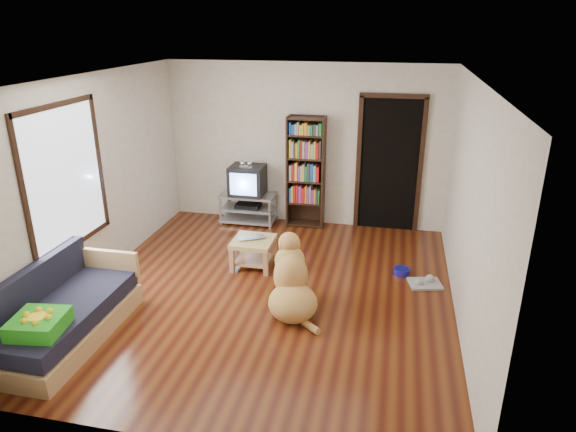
% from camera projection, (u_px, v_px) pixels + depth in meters
% --- Properties ---
extents(ground, '(5.00, 5.00, 0.00)m').
position_uv_depth(ground, '(268.00, 293.00, 6.41)').
color(ground, '#5E2B10').
rests_on(ground, ground).
extents(ceiling, '(5.00, 5.00, 0.00)m').
position_uv_depth(ceiling, '(264.00, 79.00, 5.48)').
color(ceiling, white).
rests_on(ceiling, ground).
extents(wall_back, '(4.50, 0.00, 4.50)m').
position_uv_depth(wall_back, '(305.00, 146.00, 8.22)').
color(wall_back, silver).
rests_on(wall_back, ground).
extents(wall_front, '(4.50, 0.00, 4.50)m').
position_uv_depth(wall_front, '(179.00, 303.00, 3.66)').
color(wall_front, silver).
rests_on(wall_front, ground).
extents(wall_left, '(0.00, 5.00, 5.00)m').
position_uv_depth(wall_left, '(91.00, 182.00, 6.38)').
color(wall_left, silver).
rests_on(wall_left, ground).
extents(wall_right, '(0.00, 5.00, 5.00)m').
position_uv_depth(wall_right, '(469.00, 208.00, 5.50)').
color(wall_right, silver).
rests_on(wall_right, ground).
extents(green_cushion, '(0.53, 0.53, 0.16)m').
position_uv_depth(green_cushion, '(39.00, 324.00, 4.85)').
color(green_cushion, green).
rests_on(green_cushion, sofa).
extents(laptop, '(0.42, 0.38, 0.03)m').
position_uv_depth(laptop, '(252.00, 239.00, 6.93)').
color(laptop, silver).
rests_on(laptop, coffee_table).
extents(dog_bowl, '(0.22, 0.22, 0.08)m').
position_uv_depth(dog_bowl, '(402.00, 271.00, 6.87)').
color(dog_bowl, navy).
rests_on(dog_bowl, ground).
extents(grey_rag, '(0.46, 0.40, 0.03)m').
position_uv_depth(grey_rag, '(425.00, 284.00, 6.59)').
color(grey_rag, '#9E9E9E').
rests_on(grey_rag, ground).
extents(window, '(0.03, 1.46, 1.70)m').
position_uv_depth(window, '(65.00, 178.00, 5.85)').
color(window, white).
rests_on(window, wall_left).
extents(doorway, '(1.03, 0.05, 2.19)m').
position_uv_depth(doorway, '(389.00, 162.00, 8.01)').
color(doorway, black).
rests_on(doorway, wall_back).
extents(tv_stand, '(0.90, 0.45, 0.50)m').
position_uv_depth(tv_stand, '(248.00, 207.00, 8.54)').
color(tv_stand, '#99999E').
rests_on(tv_stand, ground).
extents(crt_tv, '(0.55, 0.52, 0.58)m').
position_uv_depth(crt_tv, '(248.00, 180.00, 8.39)').
color(crt_tv, black).
rests_on(crt_tv, tv_stand).
extents(bookshelf, '(0.60, 0.30, 1.80)m').
position_uv_depth(bookshelf, '(306.00, 166.00, 8.18)').
color(bookshelf, black).
rests_on(bookshelf, ground).
extents(sofa, '(0.80, 1.80, 0.80)m').
position_uv_depth(sofa, '(63.00, 316.00, 5.42)').
color(sofa, tan).
rests_on(sofa, ground).
extents(coffee_table, '(0.55, 0.55, 0.40)m').
position_uv_depth(coffee_table, '(253.00, 248.00, 7.00)').
color(coffee_table, tan).
rests_on(coffee_table, ground).
extents(dog, '(0.74, 1.01, 0.90)m').
position_uv_depth(dog, '(291.00, 284.00, 5.93)').
color(dog, tan).
rests_on(dog, ground).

